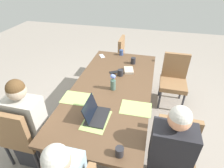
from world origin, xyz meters
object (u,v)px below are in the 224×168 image
(chair_near_right_mid, at_px, (174,78))
(book_red_cover, at_px, (129,70))
(dining_table, at_px, (112,91))
(flower_vase, at_px, (113,82))
(person_near_left_far, at_px, (168,158))
(coffee_mug_near_right, at_px, (119,152))
(chair_near_left_far, at_px, (174,155))
(laptop_head_left_left_near, at_px, (95,114))
(coffee_mug_near_left, at_px, (121,52))
(phone_black, at_px, (114,72))
(phone_silver, at_px, (102,56))
(person_far_left_mid, at_px, (30,128))
(chair_far_left_mid, at_px, (22,133))
(coffee_mug_centre_right, at_px, (133,61))
(coffee_mug_centre_left, at_px, (120,73))
(chair_head_right_right_near, at_px, (127,57))

(chair_near_right_mid, relative_size, book_red_cover, 4.50)
(dining_table, xyz_separation_m, flower_vase, (-0.05, -0.03, 0.19))
(person_near_left_far, xyz_separation_m, coffee_mug_near_right, (-0.21, 0.46, 0.24))
(chair_near_left_far, bearing_deg, laptop_head_left_left_near, 82.48)
(laptop_head_left_left_near, bearing_deg, coffee_mug_near_left, 1.33)
(phone_black, distance_m, phone_silver, 0.62)
(person_far_left_mid, height_order, phone_silver, person_far_left_mid)
(flower_vase, bearing_deg, dining_table, 28.88)
(coffee_mug_near_right, bearing_deg, coffee_mug_near_left, 10.87)
(chair_far_left_mid, xyz_separation_m, person_far_left_mid, (0.07, -0.06, 0.03))
(chair_near_right_mid, bearing_deg, chair_near_left_far, 178.10)
(phone_silver, bearing_deg, laptop_head_left_left_near, 160.03)
(flower_vase, bearing_deg, coffee_mug_centre_right, -10.82)
(flower_vase, height_order, coffee_mug_near_left, flower_vase)
(phone_black, bearing_deg, coffee_mug_centre_left, 116.92)
(coffee_mug_near_right, xyz_separation_m, phone_silver, (1.92, 0.72, -0.04))
(chair_near_left_far, distance_m, chair_near_right_mid, 1.56)
(dining_table, distance_m, person_far_left_mid, 1.13)
(chair_far_left_mid, height_order, person_near_left_far, person_near_left_far)
(laptop_head_left_left_near, xyz_separation_m, coffee_mug_near_right, (-0.40, -0.36, 0.00))
(dining_table, relative_size, phone_black, 15.03)
(chair_far_left_mid, relative_size, chair_near_right_mid, 1.00)
(dining_table, height_order, chair_far_left_mid, chair_far_left_mid)
(phone_silver, bearing_deg, chair_near_right_mid, -126.83)
(chair_far_left_mid, relative_size, coffee_mug_centre_right, 8.53)
(coffee_mug_centre_left, bearing_deg, chair_far_left_mid, 141.89)
(flower_vase, relative_size, coffee_mug_centre_right, 2.22)
(person_near_left_far, bearing_deg, person_far_left_mid, 89.02)
(coffee_mug_near_right, xyz_separation_m, book_red_cover, (1.50, 0.16, -0.03))
(coffee_mug_centre_left, relative_size, book_red_cover, 0.48)
(coffee_mug_near_left, bearing_deg, laptop_head_left_left_near, -178.67)
(laptop_head_left_left_near, bearing_deg, phone_silver, 13.64)
(person_far_left_mid, relative_size, phone_silver, 7.97)
(dining_table, height_order, book_red_cover, book_red_cover)
(chair_far_left_mid, bearing_deg, coffee_mug_near_left, -22.78)
(coffee_mug_near_left, bearing_deg, dining_table, -175.66)
(flower_vase, height_order, coffee_mug_centre_right, flower_vase)
(chair_head_right_right_near, bearing_deg, book_red_cover, -168.69)
(coffee_mug_centre_right, bearing_deg, chair_far_left_mid, 146.77)
(laptop_head_left_left_near, bearing_deg, chair_near_left_far, -97.52)
(chair_near_left_far, bearing_deg, person_near_left_far, 141.24)
(coffee_mug_near_right, bearing_deg, phone_silver, 20.67)
(laptop_head_left_left_near, relative_size, coffee_mug_centre_right, 3.03)
(person_near_left_far, distance_m, chair_head_right_right_near, 2.39)
(chair_near_left_far, height_order, chair_head_right_right_near, same)
(person_near_left_far, bearing_deg, phone_silver, 34.76)
(phone_silver, bearing_deg, person_far_left_mid, 132.89)
(flower_vase, bearing_deg, book_red_cover, -13.34)
(phone_silver, bearing_deg, chair_head_right_right_near, -68.24)
(dining_table, bearing_deg, coffee_mug_near_left, 4.34)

